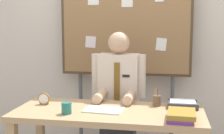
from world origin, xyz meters
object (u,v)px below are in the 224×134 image
object	(u,v)px
bulletin_board	(125,24)
open_notebook	(104,110)
desk_clock	(44,99)
coffee_mug	(67,108)
person	(118,105)
paper_tray	(183,104)
pen_holder	(157,101)
desk	(109,121)
book_stack	(181,115)

from	to	relation	value
bulletin_board	open_notebook	size ratio (longest dim) A/B	6.53
desk_clock	coffee_mug	size ratio (longest dim) A/B	1.15
bulletin_board	desk_clock	size ratio (longest dim) A/B	19.50
person	desk_clock	distance (m)	0.78
paper_tray	open_notebook	bearing A→B (deg)	-161.29
pen_holder	paper_tray	world-z (taller)	pen_holder
bulletin_board	open_notebook	bearing A→B (deg)	-92.10
desk_clock	pen_holder	distance (m)	1.02
desk	book_stack	xyz separation A→B (m)	(0.60, -0.17, 0.13)
open_notebook	pen_holder	world-z (taller)	pen_holder
person	coffee_mug	xyz separation A→B (m)	(-0.32, -0.71, 0.14)
desk_clock	paper_tray	size ratio (longest dim) A/B	0.42
desk	desk_clock	xyz separation A→B (m)	(-0.62, 0.08, 0.15)
book_stack	desk_clock	size ratio (longest dim) A/B	2.70
person	bulletin_board	xyz separation A→B (m)	(-0.00, 0.50, 0.83)
open_notebook	desk_clock	bearing A→B (deg)	169.82
pen_holder	paper_tray	xyz separation A→B (m)	(0.23, -0.01, -0.02)
desk	book_stack	world-z (taller)	book_stack
pen_holder	desk_clock	bearing A→B (deg)	-172.63
bulletin_board	book_stack	size ratio (longest dim) A/B	7.21
desk	book_stack	size ratio (longest dim) A/B	5.49
coffee_mug	open_notebook	bearing A→B (deg)	27.49
coffee_mug	paper_tray	size ratio (longest dim) A/B	0.36
open_notebook	desk_clock	xyz separation A→B (m)	(-0.58, 0.10, 0.04)
desk	open_notebook	distance (m)	0.11
desk	coffee_mug	distance (m)	0.39
person	open_notebook	size ratio (longest dim) A/B	4.31
person	coffee_mug	bearing A→B (deg)	-114.21
desk_clock	paper_tray	distance (m)	1.25
person	coffee_mug	distance (m)	0.79
desk	bulletin_board	size ratio (longest dim) A/B	0.76
paper_tray	pen_holder	bearing A→B (deg)	177.60
open_notebook	pen_holder	size ratio (longest dim) A/B	2.03
bulletin_board	desk_clock	distance (m)	1.33
bulletin_board	paper_tray	world-z (taller)	bulletin_board
desk_clock	pen_holder	size ratio (longest dim) A/B	0.68
bulletin_board	paper_tray	xyz separation A→B (m)	(0.63, -0.84, -0.70)
desk	coffee_mug	bearing A→B (deg)	-152.55
desk	desk_clock	world-z (taller)	desk_clock
bulletin_board	paper_tray	size ratio (longest dim) A/B	8.15
pen_holder	paper_tray	distance (m)	0.23
desk_clock	desk	bearing A→B (deg)	-7.73
book_stack	paper_tray	size ratio (longest dim) A/B	1.13
desk	person	world-z (taller)	person
book_stack	open_notebook	distance (m)	0.66
book_stack	pen_holder	size ratio (longest dim) A/B	1.84
desk_clock	bulletin_board	bearing A→B (deg)	57.24
person	pen_holder	bearing A→B (deg)	-39.58
desk	desk_clock	distance (m)	0.64
person	bulletin_board	bearing A→B (deg)	90.01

